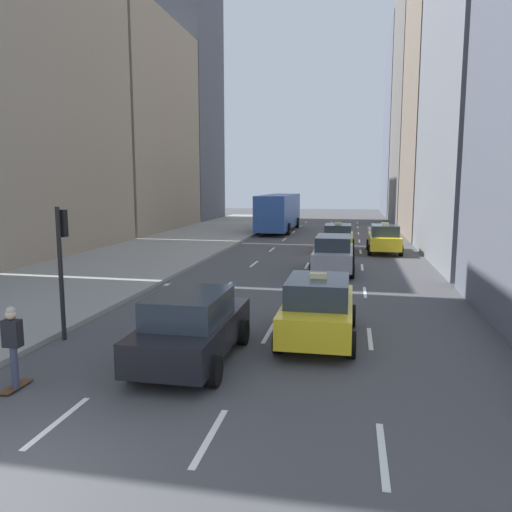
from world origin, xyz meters
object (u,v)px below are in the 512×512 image
Objects in this scene: taxi_second at (318,308)px; sedan_silver_behind at (192,326)px; traffic_light_pole at (62,251)px; city_bus at (279,211)px; taxi_lead at (384,239)px; sedan_black_near at (333,253)px; skateboarder at (13,344)px; taxi_third at (338,238)px.

taxi_second is 3.60m from sedan_silver_behind.
sedan_silver_behind is at bearing -14.59° from traffic_light_pole.
taxi_lead is at bearing -57.01° from city_bus.
traffic_light_pole is at bearing -119.54° from sedan_black_near.
sedan_silver_behind is at bearing -102.21° from sedan_black_near.
city_bus is 6.65× the size of skateboarder.
taxi_second reaches higher than skateboarder.
taxi_third reaches higher than sedan_silver_behind.
taxi_lead is 0.89× the size of sedan_black_near.
taxi_second is 18.06m from taxi_third.
traffic_light_pole is at bearing -92.01° from city_bus.
sedan_black_near is 1.10× the size of sedan_silver_behind.
sedan_black_near is at bearing -90.00° from taxi_third.
traffic_light_pole reaches higher than taxi_lead.
taxi_second is at bearing -79.77° from city_bus.
sedan_black_near is 16.28m from skateboarder.
taxi_lead is 21.16m from sedan_silver_behind.
taxi_third is (-2.80, -0.08, 0.00)m from taxi_lead.
city_bus is 35.62m from skateboarder.
taxi_lead is at bearing 69.45° from sedan_black_near.
traffic_light_pole reaches higher than sedan_silver_behind.
skateboarder is (-5.88, -22.57, 0.08)m from taxi_third.
taxi_second is 0.97× the size of sedan_silver_behind.
taxi_lead is 18.36m from taxi_second.
taxi_lead is at bearing 69.03° from skateboarder.
taxi_third is 2.52× the size of skateboarder.
taxi_lead is 1.00× the size of taxi_third.
taxi_second reaches higher than sedan_silver_behind.
traffic_light_pole is (-0.87, 3.27, 1.45)m from skateboarder.
taxi_second is at bearing -90.00° from sedan_black_near.
sedan_silver_behind is (-5.60, -20.41, -0.01)m from taxi_lead.
sedan_silver_behind is 2.59× the size of skateboarder.
sedan_silver_behind is at bearing -85.18° from city_bus.
city_bus is at bearing 122.99° from taxi_lead.
skateboarder is (-8.68, -22.65, 0.08)m from taxi_lead.
skateboarder is at bearing -75.10° from traffic_light_pole.
taxi_second is 1.22× the size of traffic_light_pole.
traffic_light_pole reaches higher than taxi_second.
skateboarder reaches higher than sedan_silver_behind.
taxi_third is at bearing 90.00° from taxi_second.
sedan_black_near is at bearing 60.46° from traffic_light_pole.
sedan_silver_behind is (-2.80, -2.27, -0.01)m from taxi_second.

